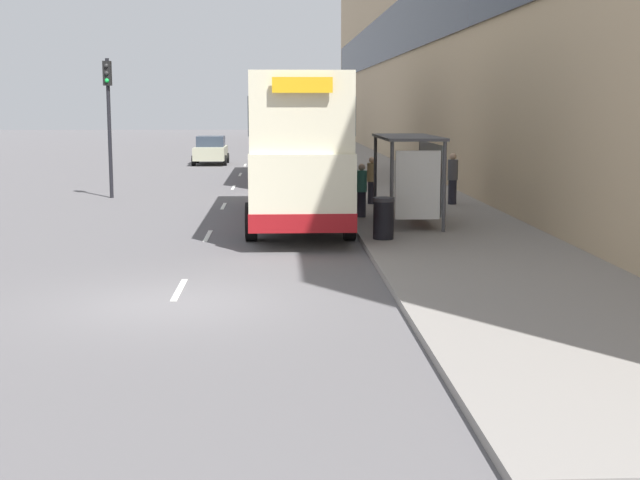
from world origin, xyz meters
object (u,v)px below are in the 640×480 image
(pedestrian_1, at_px, (453,178))
(car_0, at_px, (211,150))
(bus_shelter, at_px, (415,163))
(car_1, at_px, (290,137))
(litter_bin, at_px, (384,218))
(pedestrian_at_shelter, at_px, (362,190))
(double_decker_bus_ahead, at_px, (287,130))
(pedestrian_3, at_px, (404,177))
(double_decker_bus_near, at_px, (297,146))
(traffic_light_far_kerb, at_px, (108,105))
(pedestrian_2, at_px, (372,180))

(pedestrian_1, bearing_deg, car_0, 113.23)
(bus_shelter, height_order, car_1, bus_shelter)
(pedestrian_1, distance_m, litter_bin, 8.42)
(pedestrian_at_shelter, bearing_deg, double_decker_bus_ahead, 97.46)
(pedestrian_3, bearing_deg, car_1, 94.42)
(double_decker_bus_near, relative_size, traffic_light_far_kerb, 2.18)
(car_1, relative_size, pedestrian_at_shelter, 2.81)
(double_decker_bus_near, height_order, pedestrian_at_shelter, double_decker_bus_near)
(double_decker_bus_ahead, relative_size, pedestrian_at_shelter, 7.16)
(car_0, distance_m, car_1, 19.86)
(bus_shelter, xyz_separation_m, double_decker_bus_near, (-3.30, 1.44, 0.41))
(car_1, xyz_separation_m, pedestrian_2, (2.19, -41.95, 0.07))
(car_1, bearing_deg, pedestrian_3, -85.58)
(pedestrian_3, xyz_separation_m, litter_bin, (-1.62, -7.70, -0.42))
(double_decker_bus_ahead, xyz_separation_m, pedestrian_3, (3.80, -12.37, -1.20))
(car_1, distance_m, pedestrian_2, 42.01)
(pedestrian_at_shelter, xyz_separation_m, pedestrian_3, (1.76, 3.28, 0.13))
(double_decker_bus_near, height_order, pedestrian_1, double_decker_bus_near)
(pedestrian_3, relative_size, traffic_light_far_kerb, 0.36)
(pedestrian_2, bearing_deg, bus_shelter, -82.56)
(pedestrian_3, height_order, litter_bin, pedestrian_3)
(pedestrian_at_shelter, bearing_deg, pedestrian_1, 44.27)
(litter_bin, bearing_deg, double_decker_bus_ahead, 96.22)
(bus_shelter, height_order, pedestrian_2, bus_shelter)
(bus_shelter, bearing_deg, pedestrian_3, 85.36)
(double_decker_bus_ahead, relative_size, pedestrian_3, 6.18)
(car_0, bearing_deg, pedestrian_3, 109.62)
(double_decker_bus_ahead, xyz_separation_m, pedestrian_1, (5.46, -12.32, -1.26))
(bus_shelter, xyz_separation_m, litter_bin, (-1.22, -2.83, -1.21))
(car_0, bearing_deg, double_decker_bus_ahead, 112.44)
(pedestrian_at_shelter, height_order, pedestrian_2, pedestrian_at_shelter)
(bus_shelter, bearing_deg, pedestrian_1, 67.40)
(car_0, distance_m, pedestrian_2, 23.81)
(litter_bin, bearing_deg, pedestrian_at_shelter, 91.80)
(pedestrian_2, distance_m, pedestrian_3, 1.13)
(pedestrian_3, distance_m, litter_bin, 7.88)
(double_decker_bus_near, height_order, car_0, double_decker_bus_near)
(bus_shelter, xyz_separation_m, pedestrian_at_shelter, (-1.36, 1.60, -0.91))
(car_1, bearing_deg, double_decker_bus_ahead, -91.03)
(pedestrian_1, bearing_deg, traffic_light_far_kerb, 161.92)
(pedestrian_3, bearing_deg, double_decker_bus_near, -137.07)
(double_decker_bus_near, xyz_separation_m, pedestrian_at_shelter, (1.94, 0.16, -1.32))
(double_decker_bus_near, height_order, traffic_light_far_kerb, traffic_light_far_kerb)
(pedestrian_2, bearing_deg, pedestrian_at_shelter, -100.71)
(bus_shelter, height_order, pedestrian_at_shelter, bus_shelter)
(car_1, relative_size, litter_bin, 4.30)
(pedestrian_2, relative_size, traffic_light_far_kerb, 0.31)
(car_1, distance_m, traffic_light_far_kerb, 39.02)
(traffic_light_far_kerb, bearing_deg, pedestrian_1, -18.08)
(pedestrian_2, height_order, pedestrian_3, pedestrian_3)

